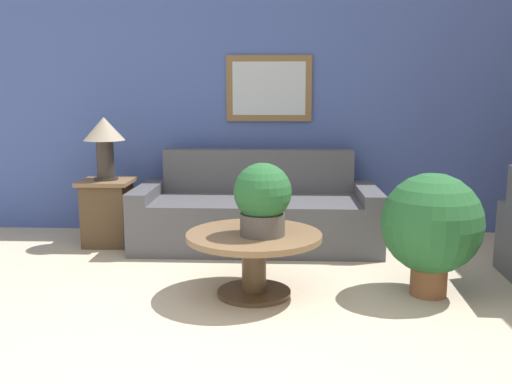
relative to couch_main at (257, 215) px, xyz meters
name	(u,v)px	position (x,y,z in m)	size (l,w,h in m)	color
wall_back	(256,98)	(-0.03, 0.58, 1.03)	(7.92, 0.09, 2.60)	#42569E
couch_main	(257,215)	(0.00, 0.00, 0.00)	(2.14, 0.90, 0.83)	#4C4C51
coffee_table	(254,250)	(0.04, -1.29, 0.04)	(0.91, 0.91, 0.43)	#4C3823
side_table	(108,212)	(-1.34, -0.04, 0.03)	(0.45, 0.45, 0.59)	#4C3823
table_lamp	(104,137)	(-1.34, -0.04, 0.70)	(0.36, 0.36, 0.55)	#2D2823
potted_plant_on_table	(263,198)	(0.10, -1.34, 0.41)	(0.38, 0.38, 0.48)	#4C4742
potted_plant_floor	(432,226)	(1.22, -1.24, 0.21)	(0.67, 0.67, 0.84)	brown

